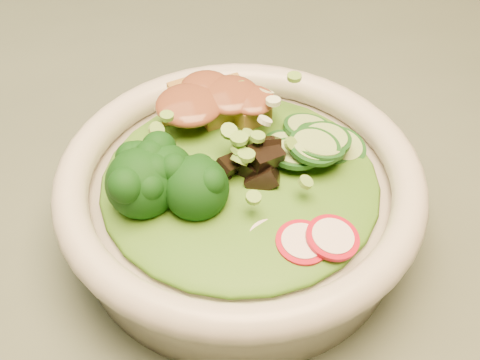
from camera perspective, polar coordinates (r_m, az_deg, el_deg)
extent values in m
cylinder|color=black|center=(1.07, 14.56, 0.00)|extent=(0.06, 0.06, 0.72)
cylinder|color=beige|center=(0.44, 0.00, -2.70)|extent=(0.21, 0.21, 0.04)
torus|color=beige|center=(0.42, 0.00, -0.01)|extent=(0.23, 0.23, 0.02)
ellipsoid|color=#2A5F14|center=(0.42, 0.00, 0.10)|extent=(0.18, 0.18, 0.02)
ellipsoid|color=brown|center=(0.44, -2.79, 6.63)|extent=(0.06, 0.05, 0.01)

